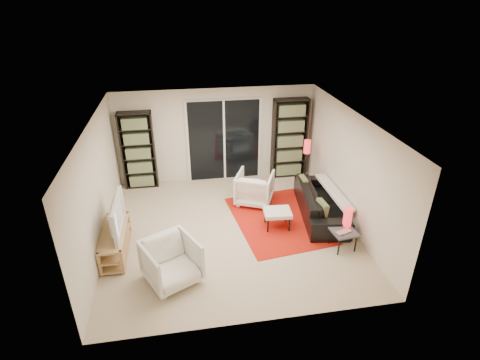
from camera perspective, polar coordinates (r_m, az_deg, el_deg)
name	(u,v)px	position (r m, az deg, el deg)	size (l,w,h in m)	color
floor	(231,229)	(7.96, -1.43, -7.53)	(5.00, 5.00, 0.00)	beige
wall_back	(216,135)	(9.63, -3.67, 6.84)	(5.00, 0.02, 2.40)	beige
wall_front	(256,260)	(5.27, 2.42, -12.03)	(5.00, 0.02, 2.40)	beige
wall_left	(98,189)	(7.47, -20.89, -1.26)	(0.02, 5.00, 2.40)	beige
wall_right	(350,170)	(8.04, 16.39, 1.52)	(0.02, 5.00, 2.40)	beige
ceiling	(229,120)	(6.89, -1.66, 9.13)	(5.00, 5.00, 0.02)	white
sliding_door	(224,141)	(9.67, -2.43, 6.01)	(1.92, 0.08, 2.16)	white
bookshelf_left	(138,151)	(9.57, -15.23, 4.34)	(0.80, 0.30, 1.95)	black
bookshelf_right	(289,139)	(9.89, 7.54, 6.28)	(0.90, 0.30, 2.10)	black
tv_stand	(115,241)	(7.55, -18.45, -8.86)	(0.43, 1.35, 0.50)	tan
tv	(112,216)	(7.25, -18.94, -5.23)	(1.13, 0.15, 0.65)	black
rug	(278,220)	(8.31, 5.80, -6.01)	(1.80, 2.43, 0.01)	red
sofa	(321,202)	(8.48, 12.21, -3.31)	(2.17, 0.85, 0.63)	black
armchair_back	(255,188)	(8.75, 2.23, -1.20)	(0.81, 0.83, 0.76)	silver
armchair_front	(171,262)	(6.60, -10.40, -12.18)	(0.84, 0.86, 0.79)	silver
ottoman	(277,213)	(7.89, 5.73, -5.04)	(0.59, 0.50, 0.40)	silver
side_table	(343,233)	(7.52, 15.48, -7.74)	(0.50, 0.50, 0.40)	#46464B
laptop	(345,233)	(7.41, 15.75, -7.80)	(0.32, 0.20, 0.03)	silver
table_lamp	(348,217)	(7.56, 16.09, -5.48)	(0.17, 0.17, 0.38)	red
floor_lamp	(307,152)	(9.41, 10.13, 4.22)	(0.19, 0.19, 1.24)	black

